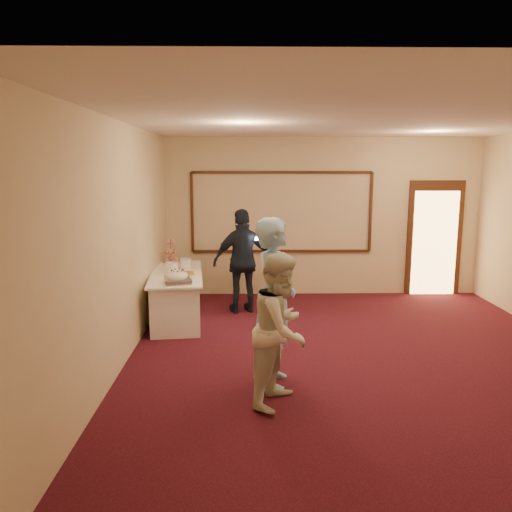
{
  "coord_description": "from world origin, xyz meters",
  "views": [
    {
      "loc": [
        -1.45,
        -5.99,
        2.44
      ],
      "look_at": [
        -1.33,
        1.25,
        1.15
      ],
      "focal_mm": 35.0,
      "sensor_mm": 36.0,
      "label": 1
    }
  ],
  "objects": [
    {
      "name": "wall_molding",
      "position": [
        -0.8,
        3.47,
        1.6
      ],
      "size": [
        3.45,
        0.04,
        1.55
      ],
      "color": "#35210F",
      "rests_on": "room_walls"
    },
    {
      "name": "tart",
      "position": [
        -2.41,
        1.65,
        0.8
      ],
      "size": [
        0.26,
        0.26,
        0.05
      ],
      "color": "white",
      "rests_on": "buffet_table"
    },
    {
      "name": "plate_stack_a",
      "position": [
        -2.66,
        1.84,
        0.86
      ],
      "size": [
        0.21,
        0.21,
        0.17
      ],
      "color": "white",
      "rests_on": "buffet_table"
    },
    {
      "name": "cupcake_stand",
      "position": [
        -2.82,
        2.81,
        0.93
      ],
      "size": [
        0.31,
        0.31,
        0.45
      ],
      "color": "#DF475A",
      "rests_on": "buffet_table"
    },
    {
      "name": "man",
      "position": [
        -1.15,
        -0.62,
        0.95
      ],
      "size": [
        0.52,
        0.73,
        1.91
      ],
      "primitive_type": "imported",
      "rotation": [
        0.0,
        0.0,
        1.48
      ],
      "color": "#98C7F2",
      "rests_on": "floor"
    },
    {
      "name": "woman",
      "position": [
        -1.11,
        -1.07,
        0.8
      ],
      "size": [
        0.88,
        0.96,
        1.6
      ],
      "primitive_type": "imported",
      "rotation": [
        0.0,
        0.0,
        1.13
      ],
      "color": "white",
      "rests_on": "floor"
    },
    {
      "name": "floor",
      "position": [
        0.0,
        0.0,
        0.0
      ],
      "size": [
        7.0,
        7.0,
        0.0
      ],
      "primitive_type": "plane",
      "color": "black",
      "rests_on": "ground"
    },
    {
      "name": "doorway",
      "position": [
        2.15,
        3.45,
        1.08
      ],
      "size": [
        1.05,
        0.07,
        2.2
      ],
      "color": "#35210F",
      "rests_on": "floor"
    },
    {
      "name": "guest",
      "position": [
        -1.52,
        2.27,
        0.88
      ],
      "size": [
        1.11,
        0.69,
        1.76
      ],
      "primitive_type": "imported",
      "rotation": [
        0.0,
        0.0,
        3.41
      ],
      "color": "black",
      "rests_on": "floor"
    },
    {
      "name": "plate_stack_b",
      "position": [
        -2.49,
        2.26,
        0.85
      ],
      "size": [
        0.19,
        0.19,
        0.16
      ],
      "color": "white",
      "rests_on": "buffet_table"
    },
    {
      "name": "room_walls",
      "position": [
        0.0,
        0.0,
        2.03
      ],
      "size": [
        6.04,
        7.04,
        3.02
      ],
      "color": "beige",
      "rests_on": "floor"
    },
    {
      "name": "pavlova_tray",
      "position": [
        -2.48,
        1.15,
        0.85
      ],
      "size": [
        0.46,
        0.55,
        0.19
      ],
      "color": "silver",
      "rests_on": "buffet_table"
    },
    {
      "name": "camera_flash",
      "position": [
        -1.29,
        2.1,
        1.29
      ],
      "size": [
        0.08,
        0.06,
        0.05
      ],
      "primitive_type": "cube",
      "rotation": [
        0.0,
        0.0,
        0.27
      ],
      "color": "white",
      "rests_on": "guest"
    },
    {
      "name": "buffet_table",
      "position": [
        -2.6,
        1.88,
        0.39
      ],
      "size": [
        1.02,
        2.16,
        0.77
      ],
      "color": "white",
      "rests_on": "floor"
    }
  ]
}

